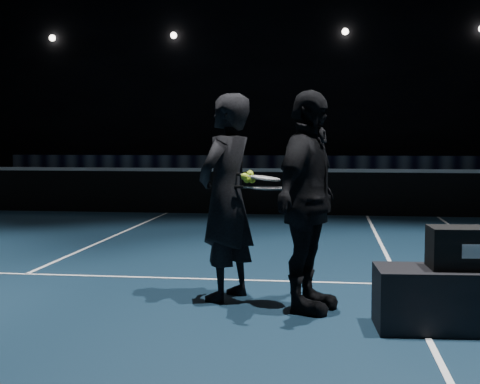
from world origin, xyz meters
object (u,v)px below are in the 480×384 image
at_px(player_b, 308,202).
at_px(racket_lower, 268,188).
at_px(player_a, 226,197).
at_px(racket_upper, 265,178).
at_px(tennis_balls, 250,178).

xyz_separation_m(player_b, racket_lower, (-0.36, 0.17, 0.10)).
height_order(player_a, racket_upper, player_a).
bearing_deg(racket_lower, racket_upper, 141.34).
distance_m(racket_upper, tennis_balls, 0.15).
distance_m(player_b, racket_upper, 0.49).
xyz_separation_m(player_b, tennis_balls, (-0.54, 0.25, 0.19)).
bearing_deg(racket_lower, player_a, 180.00).
xyz_separation_m(player_a, player_b, (0.77, -0.36, 0.00)).
bearing_deg(player_a, tennis_balls, 90.17).
height_order(player_b, tennis_balls, player_b).
bearing_deg(player_b, racket_lower, 83.26).
height_order(player_a, player_b, same).
height_order(player_b, racket_upper, player_b).
bearing_deg(player_a, racket_upper, 94.76).
bearing_deg(racket_lower, player_b, 0.00).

